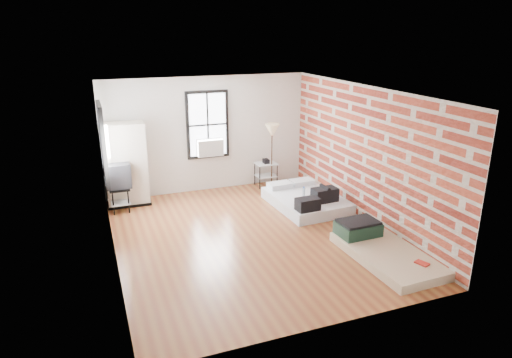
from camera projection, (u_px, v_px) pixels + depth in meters
name	position (u px, v px, depth m)	size (l,w,h in m)	color
ground	(250.00, 237.00, 8.86)	(6.00, 6.00, 0.00)	brown
room_shell	(254.00, 145.00, 8.72)	(5.02, 6.02, 2.80)	silver
mattress_main	(306.00, 200.00, 10.33)	(1.49, 1.97, 0.61)	silver
mattress_bare	(380.00, 248.00, 8.12)	(1.15, 2.10, 0.45)	tan
wardrobe	(126.00, 165.00, 10.25)	(0.97, 0.58, 1.89)	black
side_table	(266.00, 168.00, 11.61)	(0.54, 0.43, 0.71)	black
floor_lamp	(272.00, 134.00, 11.22)	(0.35, 0.35, 1.63)	#321E10
tv_stand	(118.00, 176.00, 10.00)	(0.54, 0.77, 1.08)	black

